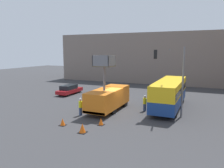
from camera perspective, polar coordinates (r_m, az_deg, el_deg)
name	(u,v)px	position (r m, az deg, el deg)	size (l,w,h in m)	color
ground_plane	(117,111)	(24.09, 1.27, -7.12)	(120.00, 120.00, 0.00)	#38383A
building_backdrop_far	(163,58)	(48.07, 13.12, 6.63)	(44.00, 10.00, 10.17)	gray
utility_truck	(108,97)	(24.02, -0.95, -3.43)	(2.47, 6.93, 6.09)	orange
city_bus	(169,92)	(25.67, 14.79, -2.08)	(2.60, 10.21, 3.22)	navy
traffic_light_pole	(174,71)	(22.26, 15.83, 3.30)	(2.95, 2.69, 6.95)	slate
road_worker_near_truck	(81,107)	(22.58, -8.22, -5.90)	(0.38, 0.38, 1.82)	navy
road_worker_directing	(145,103)	(24.20, 8.55, -4.99)	(0.38, 0.38, 1.77)	navy
traffic_cone_near_truck	(101,122)	(19.71, -2.90, -9.84)	(0.55, 0.55, 0.63)	black
traffic_cone_mid_road	(63,122)	(20.06, -12.78, -9.68)	(0.57, 0.57, 0.65)	black
traffic_cone_far_side	(82,128)	(18.07, -7.74, -11.39)	(0.68, 0.68, 0.78)	black
parked_car_curbside	(69,90)	(33.91, -11.07, -1.42)	(1.81, 4.73, 1.44)	maroon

